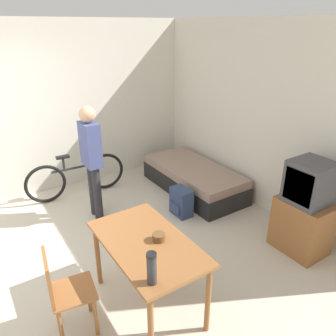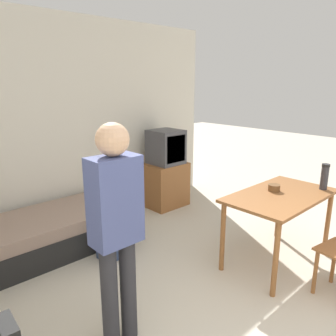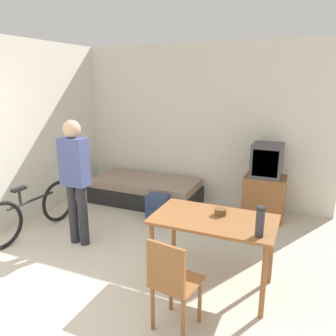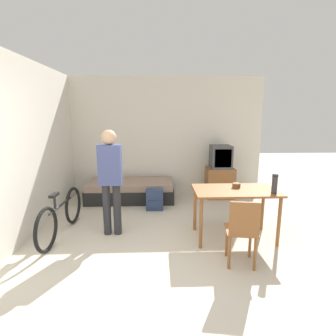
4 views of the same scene
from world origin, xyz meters
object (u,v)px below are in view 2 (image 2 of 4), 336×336
Objects in this scene: thermos_flask at (325,176)px; daybed at (42,235)px; mate_bowl at (274,188)px; backpack at (114,239)px; tv at (166,172)px; person_standing at (116,223)px; dining_table at (280,203)px.

daybed is at bearing 136.40° from thermos_flask.
mate_bowl is 1.81m from backpack.
mate_bowl is 0.29× the size of backpack.
tv reaches higher than thermos_flask.
thermos_flask is at bearing -10.41° from person_standing.
mate_bowl is at bearing -96.31° from tv.
tv is at bearing 3.67° from daybed.
backpack is (-1.22, 1.26, -0.46)m from dining_table.
mate_bowl is at bearing -3.02° from person_standing.
daybed is 1.14× the size of person_standing.
dining_table is (-0.25, -2.03, 0.12)m from tv.
person_standing is 3.93× the size of backpack.
dining_table is 0.17m from mate_bowl.
mate_bowl is (-0.21, -1.92, 0.26)m from tv.
dining_table is 10.09× the size of mate_bowl.
daybed is 1.58× the size of tv.
person_standing reaches higher than mate_bowl.
tv reaches higher than daybed.
thermos_flask is 0.67× the size of backpack.
daybed is 6.71× the size of thermos_flask.
backpack is at bearing 138.73° from thermos_flask.
thermos_flask is 0.56m from mate_bowl.
daybed is at bearing -176.33° from tv.
person_standing reaches higher than daybed.
mate_bowl is at bearing 142.83° from thermos_flask.
dining_table reaches higher than backpack.
person_standing is at bearing 169.59° from thermos_flask.
dining_table is at bearing 154.52° from thermos_flask.
tv is 0.97× the size of dining_table.
tv is at bearing 83.69° from mate_bowl.
thermos_flask is at bearing -84.35° from tv.
dining_table is at bearing -111.60° from mate_bowl.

